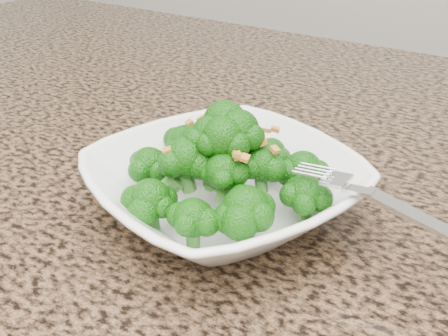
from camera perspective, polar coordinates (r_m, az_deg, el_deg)
The scene contains 5 objects.
granite_counter at distance 0.63m, azimuth -2.73°, elevation 0.01°, with size 1.64×1.04×0.03m, color brown.
bowl at distance 0.51m, azimuth 0.00°, elevation -2.15°, with size 0.23×0.23×0.06m, color white.
broccoli_pile at distance 0.48m, azimuth 0.00°, elevation 4.29°, with size 0.20×0.20×0.07m, color #145D0A, non-canonical shape.
garlic_topping at distance 0.46m, azimuth 0.00°, elevation 8.44°, with size 0.12×0.12×0.01m, color orange, non-canonical shape.
fork at distance 0.45m, azimuth 14.01°, elevation -2.38°, with size 0.20×0.03×0.01m, color silver, non-canonical shape.
Camera 1 is at (0.32, -0.15, 1.19)m, focal length 45.00 mm.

